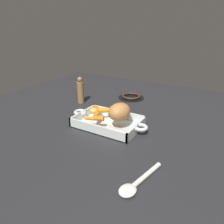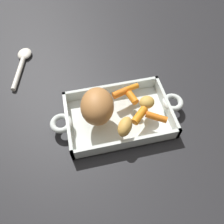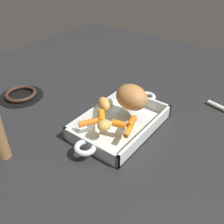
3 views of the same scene
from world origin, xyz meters
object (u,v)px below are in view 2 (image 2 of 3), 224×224
object	(u,v)px
baby_carrot_northwest	(132,98)
potato_whole	(125,126)
baby_carrot_southeast	(156,117)
baby_carrot_center_right	(132,88)
potato_golden_large	(147,103)
pork_roast	(97,106)
roasting_dish	(119,116)
serving_spoon	(22,61)
baby_carrot_southwest	(140,115)
baby_carrot_short	(120,93)

from	to	relation	value
baby_carrot_northwest	potato_whole	xyz separation A→B (m)	(-0.05, -0.10, 0.01)
baby_carrot_southeast	baby_carrot_center_right	size ratio (longest dim) A/B	1.38
baby_carrot_center_right	potato_golden_large	bearing A→B (deg)	-69.08
baby_carrot_southeast	baby_carrot_northwest	bearing A→B (deg)	121.01
baby_carrot_center_right	pork_roast	bearing A→B (deg)	-150.63
roasting_dish	baby_carrot_northwest	xyz separation A→B (m)	(0.05, 0.03, 0.04)
potato_whole	serving_spoon	world-z (taller)	potato_whole
pork_roast	baby_carrot_southwest	distance (m)	0.12
baby_carrot_northwest	baby_carrot_southeast	world-z (taller)	baby_carrot_northwest
roasting_dish	pork_roast	world-z (taller)	pork_roast
baby_carrot_center_right	potato_whole	size ratio (longest dim) A/B	0.73
potato_whole	baby_carrot_short	bearing A→B (deg)	83.14
roasting_dish	baby_carrot_southwest	xyz separation A→B (m)	(0.05, -0.04, 0.04)
potato_whole	baby_carrot_northwest	bearing A→B (deg)	64.24
baby_carrot_southeast	serving_spoon	world-z (taller)	baby_carrot_southeast
baby_carrot_southwest	roasting_dish	bearing A→B (deg)	143.98
baby_carrot_center_right	baby_carrot_short	distance (m)	0.04
baby_carrot_southwest	baby_carrot_northwest	bearing A→B (deg)	92.58
baby_carrot_short	serving_spoon	size ratio (longest dim) A/B	0.22
baby_carrot_northwest	serving_spoon	xyz separation A→B (m)	(-0.34, 0.29, -0.05)
roasting_dish	serving_spoon	world-z (taller)	roasting_dish
potato_golden_large	roasting_dish	bearing A→B (deg)	179.06
baby_carrot_short	potato_golden_large	xyz separation A→B (m)	(0.07, -0.06, 0.00)
baby_carrot_short	serving_spoon	world-z (taller)	baby_carrot_short
potato_whole	baby_carrot_southwest	bearing A→B (deg)	31.94
pork_roast	baby_carrot_short	world-z (taller)	pork_roast
roasting_dish	baby_carrot_northwest	bearing A→B (deg)	30.95
pork_roast	serving_spoon	distance (m)	0.40
baby_carrot_short	potato_whole	world-z (taller)	potato_whole
baby_carrot_center_right	baby_carrot_southeast	bearing A→B (deg)	-71.94
baby_carrot_southwest	baby_carrot_center_right	distance (m)	0.11
roasting_dish	serving_spoon	size ratio (longest dim) A/B	1.98
baby_carrot_southeast	potato_whole	bearing A→B (deg)	-169.99
serving_spoon	pork_roast	bearing A→B (deg)	-130.89
pork_roast	serving_spoon	xyz separation A→B (m)	(-0.23, 0.31, -0.08)
pork_roast	baby_carrot_southeast	xyz separation A→B (m)	(0.16, -0.05, -0.03)
potato_golden_large	baby_carrot_northwest	bearing A→B (deg)	139.89
baby_carrot_southwest	potato_whole	size ratio (longest dim) A/B	0.91
baby_carrot_southwest	potato_golden_large	size ratio (longest dim) A/B	1.22
baby_carrot_southwest	baby_carrot_short	xyz separation A→B (m)	(-0.04, 0.09, -0.00)
potato_golden_large	potato_whole	world-z (taller)	potato_whole
baby_carrot_center_right	serving_spoon	distance (m)	0.43
pork_roast	baby_carrot_northwest	world-z (taller)	pork_roast
baby_carrot_southeast	potato_whole	world-z (taller)	potato_whole
pork_roast	baby_carrot_northwest	distance (m)	0.12
pork_roast	baby_carrot_center_right	distance (m)	0.14
baby_carrot_center_right	serving_spoon	size ratio (longest dim) A/B	0.22
baby_carrot_southeast	serving_spoon	distance (m)	0.54
serving_spoon	baby_carrot_northwest	bearing A→B (deg)	-117.06
baby_carrot_center_right	potato_whole	world-z (taller)	potato_whole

